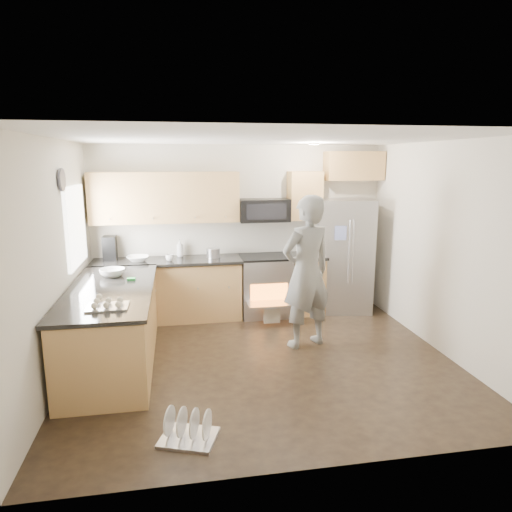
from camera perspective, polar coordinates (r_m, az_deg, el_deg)
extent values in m
plane|color=black|center=(5.63, 0.90, -12.96)|extent=(4.50, 4.50, 0.00)
cube|color=beige|center=(7.16, -2.07, 3.32)|extent=(4.50, 0.04, 2.60)
cube|color=beige|center=(3.34, 7.47, -6.79)|extent=(4.50, 0.04, 2.60)
cube|color=beige|center=(5.29, -23.75, -0.76)|extent=(0.04, 4.00, 2.60)
cube|color=beige|center=(6.06, 22.35, 0.84)|extent=(0.04, 4.00, 2.60)
cube|color=white|center=(5.12, 1.00, 14.51)|extent=(4.50, 4.00, 0.04)
cube|color=white|center=(6.20, -21.63, 3.49)|extent=(0.04, 1.00, 1.00)
cylinder|color=#FCE4CA|center=(6.40, 7.24, 13.75)|extent=(0.14, 0.14, 0.02)
cylinder|color=#474754|center=(5.61, -23.11, 8.74)|extent=(0.03, 0.26, 0.26)
cube|color=#A47F41|center=(6.99, -10.87, -4.37)|extent=(2.15, 0.60, 0.87)
cube|color=black|center=(6.87, -11.03, -0.62)|extent=(2.19, 0.64, 0.04)
cube|color=#A47F41|center=(7.26, 6.16, -3.61)|extent=(0.50, 0.60, 0.87)
cube|color=black|center=(7.14, 6.27, 0.01)|extent=(0.54, 0.64, 0.04)
cube|color=#A47F41|center=(6.88, -11.27, 7.18)|extent=(2.16, 0.33, 0.74)
cube|color=#A47F41|center=(7.15, 6.11, 7.52)|extent=(0.50, 0.33, 0.74)
cube|color=#A47F41|center=(7.38, 12.13, 10.95)|extent=(0.90, 0.33, 0.44)
imported|color=white|center=(6.85, -14.54, -0.31)|extent=(0.32, 0.32, 0.08)
imported|color=silver|center=(7.04, -9.50, 1.01)|extent=(0.10, 0.10, 0.27)
imported|color=silver|center=(6.77, -10.72, -0.21)|extent=(0.12, 0.12, 0.09)
cylinder|color=#B7B7BC|center=(6.92, -5.36, 0.40)|extent=(0.20, 0.20, 0.14)
cube|color=black|center=(7.03, -17.81, 0.94)|extent=(0.19, 0.23, 0.35)
cylinder|color=#B7B7BC|center=(7.12, 7.21, 0.40)|extent=(0.09, 0.09, 0.07)
cube|color=#A47F41|center=(5.67, -17.46, -8.61)|extent=(0.90, 2.30, 0.87)
cube|color=black|center=(5.52, -17.76, -4.03)|extent=(0.96, 2.36, 0.04)
imported|color=silver|center=(6.04, -17.52, -1.99)|extent=(0.31, 0.31, 0.10)
cube|color=green|center=(5.79, -15.33, -2.82)|extent=(0.10, 0.07, 0.03)
cube|color=#B7B7BC|center=(4.79, -18.07, -5.69)|extent=(0.40, 0.31, 0.08)
cube|color=#B7B7BC|center=(7.09, 1.14, -3.80)|extent=(0.76, 0.62, 0.90)
cube|color=black|center=(6.98, 1.16, -0.12)|extent=(0.76, 0.60, 0.03)
cube|color=orange|center=(6.81, 1.65, -4.91)|extent=(0.56, 0.02, 0.34)
cube|color=#B7B7BC|center=(6.68, 1.93, -6.01)|extent=(0.70, 0.34, 0.03)
cube|color=white|center=(6.68, 2.01, -7.24)|extent=(0.24, 0.03, 0.28)
cube|color=black|center=(6.98, 0.99, 5.75)|extent=(0.76, 0.40, 0.34)
cube|color=#B7B7BC|center=(7.34, 10.76, 0.08)|extent=(0.98, 0.82, 1.78)
cylinder|color=#B7B7BC|center=(6.99, 11.58, 0.50)|extent=(0.02, 0.02, 0.97)
cylinder|color=#B7B7BC|center=(7.01, 12.02, 0.52)|extent=(0.02, 0.02, 0.97)
cube|color=pink|center=(7.12, 13.17, -0.96)|extent=(0.23, 0.05, 0.29)
cube|color=#8796D9|center=(6.89, 10.54, 2.84)|extent=(0.17, 0.04, 0.21)
imported|color=gray|center=(5.81, 6.33, -2.03)|extent=(0.83, 0.68, 1.95)
cube|color=#B7B7BC|center=(4.28, -8.42, -21.55)|extent=(0.57, 0.51, 0.03)
cylinder|color=silver|center=(4.26, -10.76, -19.56)|extent=(0.10, 0.25, 0.26)
cylinder|color=silver|center=(4.22, -9.25, -19.79)|extent=(0.10, 0.25, 0.26)
cylinder|color=silver|center=(4.19, -7.71, -20.00)|extent=(0.10, 0.25, 0.26)
cylinder|color=silver|center=(4.16, -6.14, -20.21)|extent=(0.10, 0.25, 0.26)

